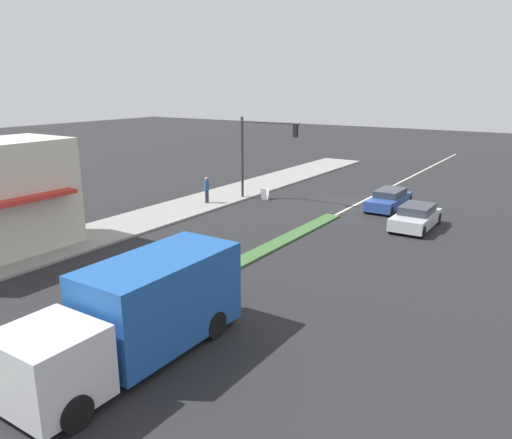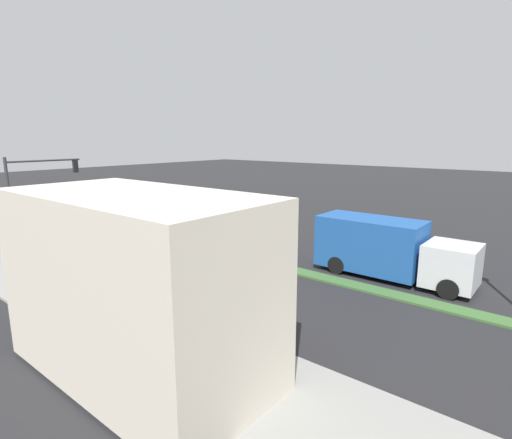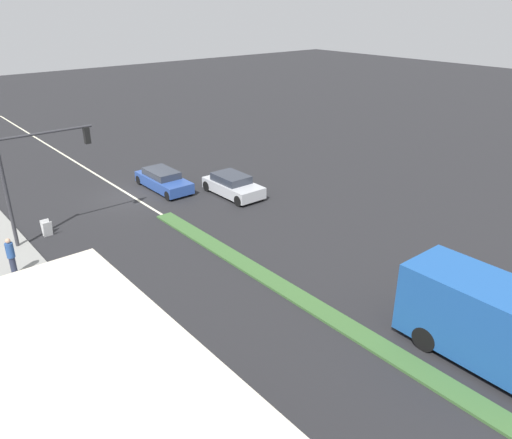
# 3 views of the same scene
# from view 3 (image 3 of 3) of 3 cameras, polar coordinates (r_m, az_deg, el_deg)

# --- Properties ---
(ground_plane) EXTENTS (160.00, 160.00, 0.00)m
(ground_plane) POSITION_cam_3_polar(r_m,az_deg,el_deg) (19.17, 11.31, -12.58)
(ground_plane) COLOR #232326
(lane_marking_center) EXTENTS (0.16, 60.00, 0.01)m
(lane_marking_center) POSITION_cam_3_polar(r_m,az_deg,el_deg) (32.04, -14.05, 2.63)
(lane_marking_center) COLOR beige
(lane_marking_center) RESTS_ON ground
(traffic_signal_main) EXTENTS (4.59, 0.34, 5.60)m
(traffic_signal_main) POSITION_cam_3_polar(r_m,az_deg,el_deg) (26.25, -24.06, 5.55)
(traffic_signal_main) COLOR #333338
(traffic_signal_main) RESTS_ON sidewalk_right
(pedestrian) EXTENTS (0.34, 0.34, 1.76)m
(pedestrian) POSITION_cam_3_polar(r_m,az_deg,el_deg) (24.13, -26.20, -3.75)
(pedestrian) COLOR #282D42
(pedestrian) RESTS_ON sidewalk_right
(warning_aframe_sign) EXTENTS (0.45, 0.53, 0.84)m
(warning_aframe_sign) POSITION_cam_3_polar(r_m,az_deg,el_deg) (27.86, -22.79, -0.93)
(warning_aframe_sign) COLOR silver
(warning_aframe_sign) RESTS_ON ground
(delivery_truck) EXTENTS (2.44, 7.50, 2.87)m
(delivery_truck) POSITION_cam_3_polar(r_m,az_deg,el_deg) (18.29, 26.77, -11.36)
(delivery_truck) COLOR silver
(delivery_truck) RESTS_ON ground
(sedan_silver) EXTENTS (1.90, 4.16, 1.31)m
(sedan_silver) POSITION_cam_3_polar(r_m,az_deg,el_deg) (31.06, -2.67, 3.92)
(sedan_silver) COLOR #B7BABF
(sedan_silver) RESTS_ON ground
(coupe_blue) EXTENTS (1.78, 4.53, 1.25)m
(coupe_blue) POSITION_cam_3_polar(r_m,az_deg,el_deg) (32.59, -10.55, 4.44)
(coupe_blue) COLOR #284793
(coupe_blue) RESTS_ON ground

